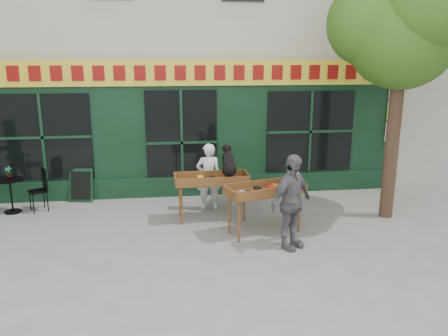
# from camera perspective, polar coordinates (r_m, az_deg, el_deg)

# --- Properties ---
(ground) EXTENTS (80.00, 80.00, 0.00)m
(ground) POSITION_cam_1_polar(r_m,az_deg,el_deg) (8.76, -4.75, -8.21)
(ground) COLOR slate
(ground) RESTS_ON ground
(building) EXTENTS (14.00, 7.26, 10.00)m
(building) POSITION_cam_1_polar(r_m,az_deg,el_deg) (14.17, -6.49, 20.72)
(building) COLOR beige
(building) RESTS_ON ground
(street_tree) EXTENTS (3.05, 2.90, 5.60)m
(street_tree) POSITION_cam_1_polar(r_m,az_deg,el_deg) (9.70, 22.52, 17.76)
(street_tree) COLOR #382619
(street_tree) RESTS_ON ground
(book_cart_center) EXTENTS (1.52, 0.67, 0.99)m
(book_cart_center) POSITION_cam_1_polar(r_m,az_deg,el_deg) (9.11, -1.65, -1.80)
(book_cart_center) COLOR brown
(book_cart_center) RESTS_ON ground
(dog) EXTENTS (0.36, 0.61, 0.60)m
(dog) POSITION_cam_1_polar(r_m,az_deg,el_deg) (8.98, 0.58, 1.06)
(dog) COLOR black
(dog) RESTS_ON book_cart_center
(woman) EXTENTS (0.56, 0.38, 1.51)m
(woman) POSITION_cam_1_polar(r_m,az_deg,el_deg) (9.75, -2.04, -1.14)
(woman) COLOR silver
(woman) RESTS_ON ground
(book_cart_right) EXTENTS (1.61, 1.01, 0.99)m
(book_cart_right) POSITION_cam_1_polar(r_m,az_deg,el_deg) (8.42, 5.38, -3.19)
(book_cart_right) COLOR brown
(book_cart_right) RESTS_ON ground
(man_right) EXTENTS (1.06, 0.93, 1.72)m
(man_right) POSITION_cam_1_polar(r_m,az_deg,el_deg) (7.80, 8.77, -4.44)
(man_right) COLOR #58585D
(man_right) RESTS_ON ground
(bistro_table) EXTENTS (0.60, 0.60, 0.76)m
(bistro_table) POSITION_cam_1_polar(r_m,az_deg,el_deg) (10.66, -26.12, -2.46)
(bistro_table) COLOR black
(bistro_table) RESTS_ON ground
(bistro_chair_right) EXTENTS (0.49, 0.49, 0.95)m
(bistro_chair_right) POSITION_cam_1_polar(r_m,az_deg,el_deg) (10.55, -22.74, -2.18)
(bistro_chair_right) COLOR black
(bistro_chair_right) RESTS_ON ground
(potted_plant) EXTENTS (0.15, 0.11, 0.28)m
(potted_plant) POSITION_cam_1_polar(r_m,az_deg,el_deg) (10.57, -26.33, -0.57)
(potted_plant) COLOR gray
(potted_plant) RESTS_ON bistro_table
(chalkboard) EXTENTS (0.58, 0.28, 0.79)m
(chalkboard) POSITION_cam_1_polar(r_m,az_deg,el_deg) (10.89, -18.20, -2.16)
(chalkboard) COLOR black
(chalkboard) RESTS_ON ground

